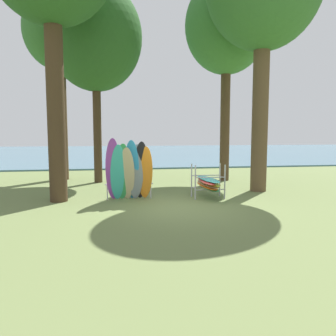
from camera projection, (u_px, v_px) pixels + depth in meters
name	position (u px, v px, depth m)	size (l,w,h in m)	color
ground_plane	(178.00, 207.00, 11.09)	(80.00, 80.00, 0.00)	olive
lake_water	(132.00, 152.00, 39.82)	(80.00, 36.00, 0.10)	#477084
tree_mid_behind	(95.00, 38.00, 15.76)	(4.34, 4.34, 9.32)	#42301E
tree_far_left_back	(58.00, 34.00, 16.73)	(3.41, 3.41, 9.40)	#4C3823
tree_far_right_back	(227.00, 27.00, 16.41)	(4.03, 4.03, 9.87)	#4C3823
leaning_board_pile	(129.00, 172.00, 11.93)	(1.73, 1.02, 2.24)	purple
board_storage_rack	(208.00, 183.00, 12.54)	(1.15, 2.13, 1.25)	#9EA0A5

